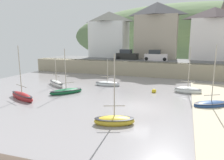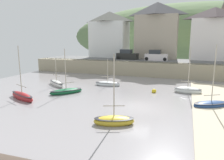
# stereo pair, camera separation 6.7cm
# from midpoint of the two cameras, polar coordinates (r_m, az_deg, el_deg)

# --- Properties ---
(quay_seawall) EXTENTS (48.00, 9.40, 2.40)m
(quay_seawall) POSITION_cam_midpoint_polar(r_m,az_deg,el_deg) (36.90, 12.86, 3.09)
(quay_seawall) COLOR tan
(quay_seawall) RESTS_ON ground
(hillside_backdrop) EXTENTS (80.00, 44.00, 20.35)m
(hillside_backdrop) POSITION_cam_midpoint_polar(r_m,az_deg,el_deg) (74.02, 20.34, 11.06)
(hillside_backdrop) COLOR #5B7449
(hillside_backdrop) RESTS_ON ground
(waterfront_building_left) EXTENTS (7.96, 5.76, 9.70)m
(waterfront_building_left) POSITION_cam_midpoint_polar(r_m,az_deg,el_deg) (46.97, -0.82, 12.34)
(waterfront_building_left) COLOR silver
(waterfront_building_left) RESTS_ON ground
(waterfront_building_centre) EXTENTS (8.53, 4.99, 11.09)m
(waterfront_building_centre) POSITION_cam_midpoint_polar(r_m,az_deg,el_deg) (44.48, 11.92, 13.10)
(waterfront_building_centre) COLOR #A79A87
(waterfront_building_centre) RESTS_ON ground
(waterfront_building_right) EXTENTS (8.16, 4.84, 9.65)m
(waterfront_building_right) POSITION_cam_midpoint_polar(r_m,az_deg,el_deg) (44.23, 25.65, 11.32)
(waterfront_building_right) COLOR silver
(waterfront_building_right) RESTS_ON ground
(sailboat_tall_mast) EXTENTS (4.43, 2.54, 5.87)m
(sailboat_tall_mast) POSITION_cam_midpoint_polar(r_m,az_deg,el_deg) (24.42, -23.32, -4.07)
(sailboat_tall_mast) COLOR maroon
(sailboat_tall_mast) RESTS_ON ground
(sailboat_nearest_shore) EXTENTS (3.24, 1.42, 5.70)m
(sailboat_nearest_shore) POSITION_cam_midpoint_polar(r_m,az_deg,el_deg) (26.56, 19.81, -2.63)
(sailboat_nearest_shore) COLOR silver
(sailboat_nearest_shore) RESTS_ON ground
(sailboat_blue_trim) EXTENTS (4.00, 3.16, 4.00)m
(sailboat_blue_trim) POSITION_cam_midpoint_polar(r_m,az_deg,el_deg) (29.88, -14.93, -0.92)
(sailboat_blue_trim) COLOR white
(sailboat_blue_trim) RESTS_ON ground
(rowboat_small_beached) EXTENTS (3.77, 3.00, 6.00)m
(rowboat_small_beached) POSITION_cam_midpoint_polar(r_m,az_deg,el_deg) (22.09, 25.27, -5.94)
(rowboat_small_beached) COLOR navy
(rowboat_small_beached) RESTS_ON ground
(sailboat_white_hull) EXTENTS (3.34, 2.29, 5.46)m
(sailboat_white_hull) POSITION_cam_midpoint_polar(r_m,az_deg,el_deg) (16.13, 0.50, -10.92)
(sailboat_white_hull) COLOR gold
(sailboat_white_hull) RESTS_ON ground
(dinghy_open_wooden) EXTENTS (3.53, 3.88, 5.39)m
(dinghy_open_wooden) POSITION_cam_midpoint_polar(r_m,az_deg,el_deg) (25.46, -12.41, -2.97)
(dinghy_open_wooden) COLOR #155E33
(dinghy_open_wooden) RESTS_ON ground
(sailboat_far_left) EXTENTS (3.63, 1.53, 3.81)m
(sailboat_far_left) POSITION_cam_midpoint_polar(r_m,az_deg,el_deg) (28.92, -1.28, -1.03)
(sailboat_far_left) COLOR white
(sailboat_far_left) RESTS_ON ground
(parked_car_near_slipway) EXTENTS (4.26, 2.13, 1.95)m
(parked_car_near_slipway) POSITION_cam_midpoint_polar(r_m,az_deg,el_deg) (41.14, 4.03, 6.74)
(parked_car_near_slipway) COLOR black
(parked_car_near_slipway) RESTS_ON ground
(parked_car_by_wall) EXTENTS (4.11, 1.82, 1.95)m
(parked_car_by_wall) POSITION_cam_midpoint_polar(r_m,az_deg,el_deg) (40.01, 11.77, 6.41)
(parked_car_by_wall) COLOR silver
(parked_car_by_wall) RESTS_ON ground
(mooring_buoy) EXTENTS (0.54, 0.54, 0.54)m
(mooring_buoy) POSITION_cam_midpoint_polar(r_m,az_deg,el_deg) (25.72, 11.28, -2.97)
(mooring_buoy) COLOR yellow
(mooring_buoy) RESTS_ON ground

